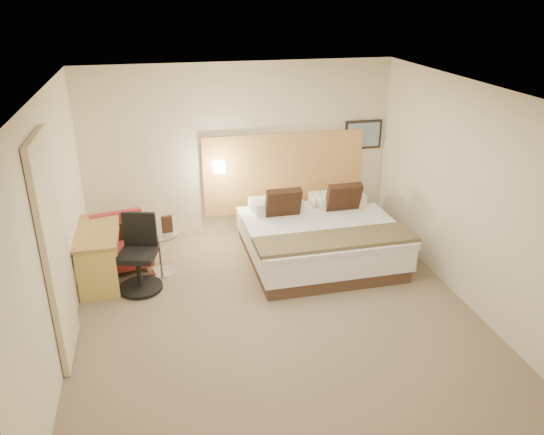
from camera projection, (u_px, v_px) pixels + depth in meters
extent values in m
cube|color=#776650|center=(276.00, 313.00, 6.54)|extent=(4.80, 5.00, 0.02)
cube|color=white|center=(276.00, 90.00, 5.46)|extent=(4.80, 5.00, 0.02)
cube|color=beige|center=(240.00, 151.00, 8.25)|extent=(4.80, 0.02, 2.70)
cube|color=beige|center=(356.00, 345.00, 3.76)|extent=(4.80, 0.02, 2.70)
cube|color=beige|center=(51.00, 231.00, 5.52)|extent=(0.02, 5.00, 2.70)
cube|color=beige|center=(468.00, 195.00, 6.49)|extent=(0.02, 5.00, 2.70)
cube|color=tan|center=(284.00, 173.00, 8.51)|extent=(2.60, 0.04, 1.30)
cube|color=black|center=(363.00, 135.00, 8.57)|extent=(0.62, 0.03, 0.47)
cube|color=slate|center=(364.00, 135.00, 8.55)|extent=(0.54, 0.01, 0.39)
cylinder|color=silver|center=(219.00, 166.00, 8.18)|extent=(0.02, 0.12, 0.02)
cube|color=#FFEDC6|center=(219.00, 167.00, 8.13)|extent=(0.15, 0.15, 0.15)
cube|color=beige|center=(55.00, 252.00, 5.36)|extent=(0.06, 0.90, 2.42)
cylinder|color=#9AD3EE|center=(153.00, 226.00, 7.19)|extent=(0.08, 0.08, 0.22)
cube|color=#3B2418|center=(167.00, 224.00, 7.20)|extent=(0.15, 0.08, 0.24)
cube|color=#483224|center=(318.00, 252.00, 7.83)|extent=(2.04, 2.04, 0.19)
cube|color=white|center=(319.00, 237.00, 7.73)|extent=(2.10, 2.10, 0.31)
cube|color=silver|center=(326.00, 232.00, 7.39)|extent=(2.16, 1.53, 0.10)
cube|color=white|center=(273.00, 205.00, 8.21)|extent=(0.73, 0.41, 0.19)
cube|color=silver|center=(334.00, 199.00, 8.42)|extent=(0.73, 0.41, 0.19)
cube|color=silver|center=(277.00, 205.00, 7.93)|extent=(0.73, 0.41, 0.19)
cube|color=silver|center=(340.00, 199.00, 8.14)|extent=(0.73, 0.41, 0.19)
cube|color=black|center=(283.00, 205.00, 7.72)|extent=(0.52, 0.29, 0.53)
cube|color=black|center=(343.00, 199.00, 7.92)|extent=(0.52, 0.29, 0.53)
cube|color=#AC6B23|center=(336.00, 240.00, 6.99)|extent=(2.18, 0.61, 0.05)
cube|color=#A4784D|center=(108.00, 277.00, 7.25)|extent=(0.09, 0.09, 0.09)
cube|color=tan|center=(149.00, 268.00, 7.49)|extent=(0.09, 0.09, 0.09)
cube|color=tan|center=(101.00, 261.00, 7.66)|extent=(0.09, 0.09, 0.09)
cube|color=#A26A4C|center=(141.00, 253.00, 7.90)|extent=(0.09, 0.09, 0.09)
cube|color=#9F2C2A|center=(123.00, 253.00, 7.50)|extent=(0.85, 0.78, 0.27)
cube|color=maroon|center=(117.00, 225.00, 7.58)|extent=(0.72, 0.28, 0.40)
cube|color=black|center=(119.00, 232.00, 7.53)|extent=(0.37, 0.25, 0.35)
cylinder|color=silver|center=(162.00, 272.00, 7.45)|extent=(0.43, 0.43, 0.02)
cylinder|color=silver|center=(160.00, 253.00, 7.34)|extent=(0.05, 0.05, 0.57)
cylinder|color=white|center=(159.00, 234.00, 7.22)|extent=(0.63, 0.63, 0.01)
cube|color=#A27C3F|center=(96.00, 231.00, 7.00)|extent=(0.56, 1.19, 0.04)
cube|color=gold|center=(97.00, 276.00, 6.66)|extent=(0.49, 0.05, 0.70)
cube|color=#AB7E43|center=(102.00, 239.00, 7.64)|extent=(0.49, 0.05, 0.70)
cube|color=tan|center=(101.00, 236.00, 7.05)|extent=(0.46, 1.11, 0.10)
cylinder|color=black|center=(141.00, 287.00, 7.02)|extent=(0.70, 0.70, 0.04)
cylinder|color=black|center=(139.00, 271.00, 6.93)|extent=(0.08, 0.08, 0.44)
cube|color=black|center=(137.00, 255.00, 6.83)|extent=(0.57, 0.57, 0.08)
cube|color=black|center=(140.00, 229.00, 6.91)|extent=(0.44, 0.17, 0.46)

